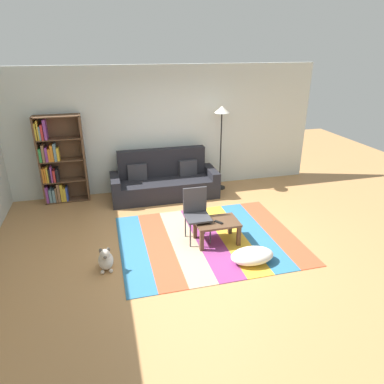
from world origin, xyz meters
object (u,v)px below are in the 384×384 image
object	(u,v)px
couch	(164,181)
standing_lamp	(222,121)
tv_remote	(219,222)
dog	(106,260)
bookshelf	(57,163)
pouf	(252,256)
coffee_table	(217,225)
folding_chair	(196,210)

from	to	relation	value
couch	standing_lamp	bearing A→B (deg)	5.26
couch	tv_remote	bearing A→B (deg)	-77.41
dog	standing_lamp	xyz separation A→B (m)	(2.64, 2.58, 1.40)
bookshelf	dog	size ratio (longest dim) A/B	4.54
pouf	tv_remote	xyz separation A→B (m)	(-0.32, 0.66, 0.28)
couch	tv_remote	xyz separation A→B (m)	(0.49, -2.20, 0.06)
coffee_table	dog	world-z (taller)	dog
bookshelf	standing_lamp	xyz separation A→B (m)	(3.46, -0.16, 0.72)
folding_chair	couch	bearing A→B (deg)	117.51
standing_lamp	dog	bearing A→B (deg)	-135.70
tv_remote	folding_chair	xyz separation A→B (m)	(-0.30, 0.26, 0.13)
pouf	dog	distance (m)	2.18
coffee_table	tv_remote	distance (m)	0.10
folding_chair	tv_remote	bearing A→B (deg)	-19.06
tv_remote	bookshelf	bearing A→B (deg)	99.33
bookshelf	coffee_table	world-z (taller)	bookshelf
tv_remote	coffee_table	bearing A→B (deg)	60.29
coffee_table	folding_chair	bearing A→B (deg)	145.52
coffee_table	tv_remote	xyz separation A→B (m)	(0.01, -0.06, 0.08)
bookshelf	tv_remote	distance (m)	3.65
bookshelf	folding_chair	xyz separation A→B (m)	(2.34, -2.22, -0.30)
couch	bookshelf	size ratio (longest dim) A/B	1.25
couch	dog	size ratio (longest dim) A/B	5.69
couch	pouf	size ratio (longest dim) A/B	3.37
pouf	dog	bearing A→B (deg)	169.38
standing_lamp	tv_remote	xyz separation A→B (m)	(-0.82, -2.32, -1.16)
couch	bookshelf	xyz separation A→B (m)	(-2.15, 0.28, 0.50)
couch	dog	bearing A→B (deg)	-118.45
dog	bookshelf	bearing A→B (deg)	106.59
folding_chair	standing_lamp	bearing A→B (deg)	83.33
pouf	dog	world-z (taller)	dog
dog	standing_lamp	size ratio (longest dim) A/B	0.21
dog	tv_remote	distance (m)	1.86
tv_remote	folding_chair	bearing A→B (deg)	101.56
bookshelf	coffee_table	distance (m)	3.62
couch	dog	world-z (taller)	couch
pouf	tv_remote	size ratio (longest dim) A/B	4.48
pouf	folding_chair	bearing A→B (deg)	124.06
standing_lamp	tv_remote	distance (m)	2.72
couch	folding_chair	bearing A→B (deg)	-84.45
bookshelf	standing_lamp	size ratio (longest dim) A/B	0.97
bookshelf	couch	bearing A→B (deg)	-7.51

